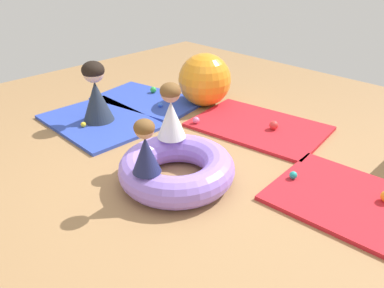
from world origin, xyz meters
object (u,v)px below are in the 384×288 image
at_px(child_in_white, 171,111).
at_px(play_ball_red, 274,125).
at_px(play_ball_green, 153,90).
at_px(play_ball_pink, 196,120).
at_px(child_in_navy, 145,147).
at_px(play_ball_yellow, 83,124).
at_px(play_ball_teal, 293,175).
at_px(exercise_ball_large, 205,80).
at_px(play_ball_blue, 160,105).
at_px(inflatable_cushion, 177,168).
at_px(adult_seated, 96,92).

distance_m(child_in_white, play_ball_red, 1.43).
bearing_deg(play_ball_green, play_ball_pink, -15.29).
bearing_deg(child_in_navy, play_ball_yellow, 131.09).
distance_m(play_ball_teal, exercise_ball_large, 2.10).
bearing_deg(child_in_white, play_ball_blue, 155.84).
xyz_separation_m(inflatable_cushion, play_ball_pink, (-0.72, 1.00, -0.06)).
distance_m(inflatable_cushion, exercise_ball_large, 1.96).
relative_size(inflatable_cushion, play_ball_blue, 16.42).
xyz_separation_m(adult_seated, play_ball_teal, (2.42, 0.53, -0.32)).
distance_m(adult_seated, play_ball_red, 2.15).
xyz_separation_m(adult_seated, play_ball_pink, (0.92, 0.78, -0.32)).
height_order(play_ball_pink, play_ball_yellow, play_ball_pink).
height_order(adult_seated, play_ball_teal, adult_seated).
distance_m(play_ball_red, play_ball_blue, 1.54).
distance_m(child_in_white, play_ball_green, 2.02).
relative_size(play_ball_green, play_ball_pink, 1.08).
bearing_deg(child_in_white, child_in_navy, -48.57).
bearing_deg(play_ball_yellow, exercise_ball_large, 73.79).
bearing_deg(play_ball_blue, play_ball_pink, -2.76).
bearing_deg(play_ball_green, child_in_white, -34.44).
xyz_separation_m(play_ball_pink, play_ball_blue, (-0.70, 0.03, -0.01)).
xyz_separation_m(child_in_white, adult_seated, (-1.35, 0.00, -0.16)).
height_order(inflatable_cushion, play_ball_pink, inflatable_cushion).
bearing_deg(child_in_white, play_ball_teal, 38.50).
bearing_deg(child_in_navy, play_ball_red, 52.68).
xyz_separation_m(play_ball_pink, exercise_ball_large, (-0.41, 0.59, 0.27)).
distance_m(adult_seated, play_ball_teal, 2.50).
height_order(child_in_navy, adult_seated, adult_seated).
relative_size(play_ball_blue, play_ball_yellow, 1.04).
distance_m(child_in_navy, play_ball_green, 2.62).
distance_m(inflatable_cushion, adult_seated, 1.68).
bearing_deg(play_ball_teal, play_ball_red, 133.78).
xyz_separation_m(adult_seated, exercise_ball_large, (0.51, 1.37, -0.05)).
xyz_separation_m(play_ball_blue, exercise_ball_large, (0.29, 0.55, 0.28)).
xyz_separation_m(play_ball_red, play_ball_green, (-1.96, -0.20, -0.01)).
bearing_deg(inflatable_cushion, play_ball_blue, 144.06).
bearing_deg(exercise_ball_large, child_in_navy, -59.12).
bearing_deg(play_ball_red, play_ball_blue, -161.58).
bearing_deg(play_ball_green, play_ball_teal, -11.93).
distance_m(inflatable_cushion, play_ball_pink, 1.23).
distance_m(play_ball_pink, play_ball_blue, 0.70).
height_order(play_ball_red, play_ball_yellow, play_ball_red).
relative_size(child_in_white, exercise_ball_large, 0.78).
bearing_deg(exercise_ball_large, child_in_white, -58.58).
relative_size(child_in_white, play_ball_pink, 6.73).
bearing_deg(play_ball_yellow, play_ball_blue, 80.24).
xyz_separation_m(inflatable_cushion, play_ball_yellow, (-1.60, -0.02, -0.07)).
bearing_deg(play_ball_teal, adult_seated, -167.55).
distance_m(play_ball_red, play_ball_yellow, 2.26).
distance_m(inflatable_cushion, play_ball_teal, 1.08).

